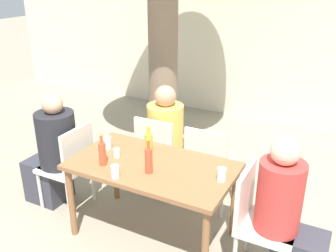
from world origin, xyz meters
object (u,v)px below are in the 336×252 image
object	(u,v)px
patio_chair_3	(209,163)
drinking_glass_3	(107,143)
person_seated_1	(288,221)
person_seated_2	(169,141)
soda_bottle_0	(102,153)
patio_chair_0	(70,163)
soda_bottle_2	(149,160)
drinking_glass_0	(115,172)
patio_chair_2	(159,151)
oil_cruet_1	(149,142)
patio_chair_1	(257,216)
person_seated_0	(53,155)
dining_table_front	(152,173)
drinking_glass_2	(117,153)
drinking_glass_1	(222,175)

from	to	relation	value
patio_chair_3	drinking_glass_3	size ratio (longest dim) A/B	7.76
person_seated_1	person_seated_2	size ratio (longest dim) A/B	1.02
soda_bottle_0	patio_chair_0	bearing A→B (deg)	160.48
patio_chair_0	drinking_glass_3	distance (m)	0.52
soda_bottle_2	person_seated_1	bearing A→B (deg)	6.99
soda_bottle_0	drinking_glass_0	xyz separation A→B (m)	(0.22, -0.13, -0.06)
patio_chair_2	person_seated_2	bearing A→B (deg)	-90.00
oil_cruet_1	drinking_glass_0	world-z (taller)	oil_cruet_1
drinking_glass_0	person_seated_1	bearing A→B (deg)	14.24
patio_chair_1	patio_chair_2	size ratio (longest dim) A/B	1.00
person_seated_0	oil_cruet_1	xyz separation A→B (m)	(1.03, 0.21, 0.29)
dining_table_front	person_seated_1	world-z (taller)	person_seated_1
drinking_glass_2	person_seated_0	bearing A→B (deg)	177.79
person_seated_2	soda_bottle_2	xyz separation A→B (m)	(0.34, -1.01, 0.32)
patio_chair_2	oil_cruet_1	bearing A→B (deg)	107.28
patio_chair_3	soda_bottle_2	distance (m)	0.89
patio_chair_0	patio_chair_1	bearing A→B (deg)	90.00
dining_table_front	drinking_glass_1	distance (m)	0.65
dining_table_front	oil_cruet_1	bearing A→B (deg)	126.45
person_seated_0	person_seated_1	size ratio (longest dim) A/B	0.99
patio_chair_3	oil_cruet_1	bearing A→B (deg)	44.34
patio_chair_3	patio_chair_1	bearing A→B (deg)	136.09
person_seated_0	drinking_glass_3	distance (m)	0.70
dining_table_front	drinking_glass_0	size ratio (longest dim) A/B	13.00
patio_chair_3	drinking_glass_3	world-z (taller)	patio_chair_3
person_seated_2	soda_bottle_2	distance (m)	1.11
patio_chair_3	person_seated_2	size ratio (longest dim) A/B	0.76
person_seated_0	soda_bottle_0	distance (m)	0.89
drinking_glass_0	soda_bottle_2	bearing A→B (deg)	44.96
patio_chair_2	person_seated_0	size ratio (longest dim) A/B	0.75
dining_table_front	patio_chair_1	world-z (taller)	patio_chair_1
patio_chair_2	drinking_glass_2	xyz separation A→B (m)	(-0.06, -0.67, 0.27)
person_seated_0	drinking_glass_0	size ratio (longest dim) A/B	11.05
person_seated_1	soda_bottle_0	size ratio (longest dim) A/B	4.24
dining_table_front	soda_bottle_2	size ratio (longest dim) A/B	4.62
patio_chair_2	drinking_glass_1	bearing A→B (deg)	146.06
patio_chair_1	drinking_glass_2	bearing A→B (deg)	91.41
soda_bottle_2	drinking_glass_1	world-z (taller)	soda_bottle_2
drinking_glass_1	drinking_glass_3	xyz separation A→B (m)	(-1.16, 0.05, 0.00)
patio_chair_0	soda_bottle_2	world-z (taller)	soda_bottle_2
patio_chair_0	drinking_glass_1	distance (m)	1.61
person_seated_0	oil_cruet_1	bearing A→B (deg)	101.44
drinking_glass_3	soda_bottle_2	bearing A→B (deg)	-20.04
dining_table_front	drinking_glass_2	size ratio (longest dim) A/B	17.99
patio_chair_0	person_seated_2	size ratio (longest dim) A/B	0.76
patio_chair_2	drinking_glass_3	bearing A→B (deg)	67.04
soda_bottle_2	drinking_glass_1	size ratio (longest dim) A/B	2.86
patio_chair_2	drinking_glass_1	size ratio (longest dim) A/B	8.40
drinking_glass_2	drinking_glass_3	xyz separation A→B (m)	(-0.18, 0.10, 0.02)
person_seated_2	drinking_glass_2	xyz separation A→B (m)	(-0.06, -0.90, 0.24)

